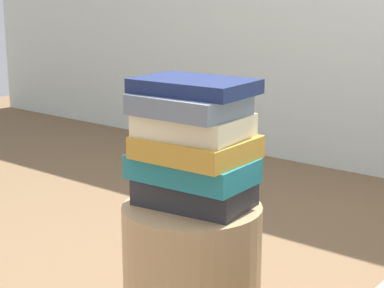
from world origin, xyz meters
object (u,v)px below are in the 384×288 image
at_px(book_teal, 192,169).
at_px(book_slate, 187,104).
at_px(book_ochre, 195,147).
at_px(book_navy, 194,86).
at_px(book_cream, 193,125).
at_px(book_charcoal, 196,192).

relative_size(book_teal, book_slate, 1.19).
distance_m(book_ochre, book_navy, 0.14).
height_order(book_cream, book_slate, book_slate).
xyz_separation_m(book_charcoal, book_cream, (0.00, -0.01, 0.16)).
relative_size(book_ochre, book_cream, 1.05).
distance_m(book_ochre, book_cream, 0.05).
xyz_separation_m(book_charcoal, book_navy, (-0.01, -0.00, 0.25)).
bearing_deg(book_teal, book_cream, -39.02).
bearing_deg(book_ochre, book_charcoal, 117.32).
bearing_deg(book_slate, book_ochre, 29.27).
xyz_separation_m(book_charcoal, book_teal, (-0.00, -0.01, 0.06)).
height_order(book_teal, book_cream, book_cream).
bearing_deg(book_cream, book_ochre, 3.55).
distance_m(book_charcoal, book_cream, 0.17).
distance_m(book_teal, book_ochre, 0.05).
bearing_deg(book_slate, book_cream, 39.63).
relative_size(book_ochre, book_slate, 1.05).
bearing_deg(book_navy, book_slate, -99.87).
relative_size(book_slate, book_navy, 0.89).
distance_m(book_charcoal, book_slate, 0.21).
bearing_deg(book_cream, book_slate, -144.71).
distance_m(book_charcoal, book_ochre, 0.11).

